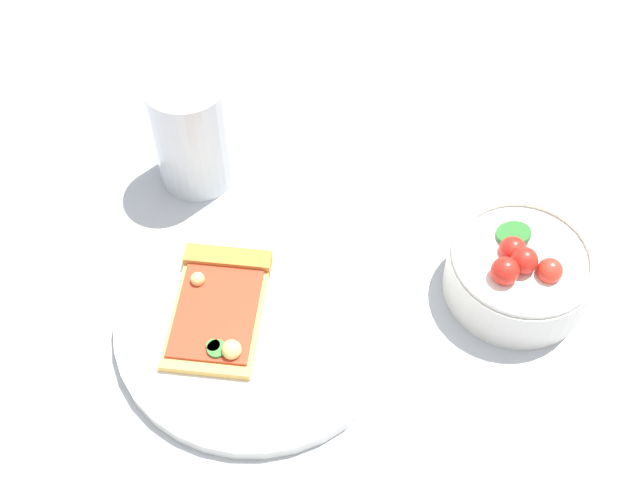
{
  "coord_description": "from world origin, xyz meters",
  "views": [
    {
      "loc": [
        -0.31,
        0.27,
        0.67
      ],
      "look_at": [
        -0.01,
        -0.09,
        0.03
      ],
      "focal_mm": 46.82,
      "sensor_mm": 36.0,
      "label": 1
    }
  ],
  "objects_px": {
    "salad_bowl": "(520,270)",
    "soda_glass": "(193,134)",
    "pizza_slice_main": "(220,302)",
    "plate": "(258,321)"
  },
  "relations": [
    {
      "from": "plate",
      "to": "salad_bowl",
      "type": "distance_m",
      "value": 0.25
    },
    {
      "from": "plate",
      "to": "soda_glass",
      "type": "xyz_separation_m",
      "value": [
        0.17,
        -0.1,
        0.05
      ]
    },
    {
      "from": "salad_bowl",
      "to": "soda_glass",
      "type": "relative_size",
      "value": 1.07
    },
    {
      "from": "soda_glass",
      "to": "pizza_slice_main",
      "type": "bearing_deg",
      "value": 141.69
    },
    {
      "from": "soda_glass",
      "to": "plate",
      "type": "bearing_deg",
      "value": 150.78
    },
    {
      "from": "pizza_slice_main",
      "to": "salad_bowl",
      "type": "relative_size",
      "value": 1.12
    },
    {
      "from": "salad_bowl",
      "to": "soda_glass",
      "type": "distance_m",
      "value": 0.35
    },
    {
      "from": "plate",
      "to": "soda_glass",
      "type": "distance_m",
      "value": 0.21
    },
    {
      "from": "pizza_slice_main",
      "to": "soda_glass",
      "type": "bearing_deg",
      "value": -38.31
    },
    {
      "from": "plate",
      "to": "soda_glass",
      "type": "height_order",
      "value": "soda_glass"
    }
  ]
}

